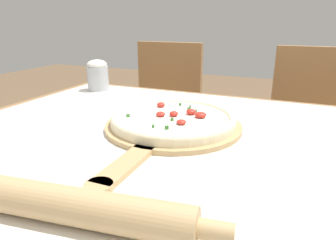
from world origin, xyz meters
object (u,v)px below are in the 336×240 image
(pizza, at_px, (173,118))
(chair_left, at_px, (164,111))
(flour_cup, at_px, (98,75))
(rolling_pin, at_px, (83,208))
(chair_right, at_px, (309,129))
(pizza_peel, at_px, (169,128))

(pizza, relative_size, chair_left, 0.37)
(pizza, xyz_separation_m, flour_cup, (-0.44, 0.30, 0.04))
(rolling_pin, bearing_deg, flour_cup, 124.10)
(chair_left, xyz_separation_m, flour_cup, (-0.06, -0.50, 0.28))
(rolling_pin, bearing_deg, pizza, 95.00)
(chair_left, height_order, flour_cup, chair_left)
(rolling_pin, xyz_separation_m, chair_right, (0.34, 1.21, -0.25))
(chair_right, bearing_deg, rolling_pin, -106.30)
(flour_cup, bearing_deg, chair_left, 82.88)
(pizza, height_order, flour_cup, flour_cup)
(chair_left, relative_size, flour_cup, 7.28)
(flour_cup, bearing_deg, rolling_pin, -55.90)
(pizza_peel, xyz_separation_m, rolling_pin, (0.04, -0.39, 0.02))
(pizza_peel, xyz_separation_m, flour_cup, (-0.44, 0.32, 0.06))
(pizza_peel, bearing_deg, chair_left, 114.84)
(chair_left, bearing_deg, pizza_peel, -66.19)
(rolling_pin, bearing_deg, chair_right, 74.36)
(pizza_peel, xyz_separation_m, chair_left, (-0.38, 0.82, -0.23))
(pizza, distance_m, chair_right, 0.92)
(pizza, relative_size, rolling_pin, 0.80)
(pizza, bearing_deg, chair_left, 115.40)
(chair_left, bearing_deg, pizza, -65.62)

